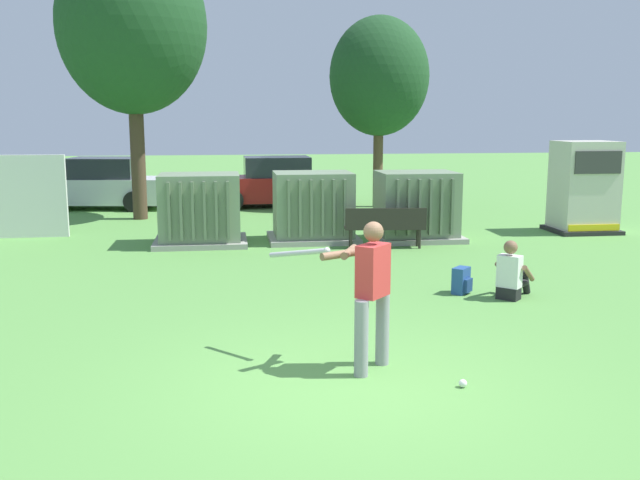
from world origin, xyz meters
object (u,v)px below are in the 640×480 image
(generator_enclosure, at_px, (584,187))
(backpack, at_px, (462,281))
(transformer_west, at_px, (200,210))
(seated_spectator, at_px, (512,275))
(parked_car_left_of_center, at_px, (274,183))
(sports_ball, at_px, (463,383))
(parked_car_leftmost, at_px, (101,185))
(transformer_mid_east, at_px, (416,207))
(batter, at_px, (368,287))
(park_bench, at_px, (385,225))
(transformer_mid_west, at_px, (313,208))

(generator_enclosure, bearing_deg, backpack, -131.76)
(transformer_west, relative_size, seated_spectator, 2.18)
(seated_spectator, distance_m, parked_car_left_of_center, 12.79)
(sports_ball, relative_size, parked_car_leftmost, 0.02)
(parked_car_leftmost, bearing_deg, backpack, -57.47)
(transformer_mid_east, height_order, batter, batter)
(transformer_west, bearing_deg, batter, -75.62)
(generator_enclosure, height_order, park_bench, generator_enclosure)
(sports_ball, height_order, backpack, backpack)
(batter, height_order, seated_spectator, batter)
(transformer_mid_west, distance_m, park_bench, 1.92)
(transformer_mid_west, relative_size, parked_car_left_of_center, 0.50)
(generator_enclosure, distance_m, parked_car_left_of_center, 9.75)
(transformer_west, distance_m, sports_ball, 9.78)
(transformer_west, relative_size, sports_ball, 23.33)
(transformer_west, height_order, seated_spectator, transformer_west)
(generator_enclosure, bearing_deg, transformer_west, -177.00)
(batter, xyz_separation_m, parked_car_leftmost, (-5.54, 15.51, -0.22))
(parked_car_left_of_center, bearing_deg, parked_car_leftmost, 178.18)
(park_bench, distance_m, parked_car_left_of_center, 8.10)
(backpack, bearing_deg, generator_enclosure, 48.24)
(transformer_mid_east, height_order, parked_car_leftmost, same)
(park_bench, height_order, parked_car_left_of_center, parked_car_left_of_center)
(transformer_mid_east, xyz_separation_m, seated_spectator, (0.06, -5.60, -0.41))
(sports_ball, bearing_deg, backpack, 71.42)
(transformer_mid_east, relative_size, parked_car_leftmost, 0.48)
(sports_ball, distance_m, backpack, 4.21)
(batter, bearing_deg, transformer_mid_east, 71.23)
(generator_enclosure, relative_size, sports_ball, 25.56)
(sports_ball, bearing_deg, seated_spectator, 60.47)
(transformer_mid_west, bearing_deg, parked_car_leftmost, 131.19)
(park_bench, xyz_separation_m, parked_car_left_of_center, (-1.95, 7.86, 0.22))
(transformer_mid_west, xyz_separation_m, seated_spectator, (2.52, -5.78, -0.41))
(parked_car_leftmost, bearing_deg, parked_car_left_of_center, -1.82)
(transformer_west, height_order, transformer_mid_east, same)
(transformer_mid_west, bearing_deg, transformer_west, -176.95)
(transformer_mid_west, height_order, parked_car_leftmost, same)
(batter, relative_size, parked_car_leftmost, 0.40)
(sports_ball, relative_size, backpack, 0.20)
(seated_spectator, bearing_deg, parked_car_leftmost, 123.97)
(seated_spectator, height_order, backpack, seated_spectator)
(transformer_mid_east, distance_m, batter, 8.98)
(generator_enclosure, height_order, parked_car_leftmost, generator_enclosure)
(generator_enclosure, bearing_deg, transformer_mid_east, -173.19)
(generator_enclosure, bearing_deg, transformer_mid_west, -177.02)
(transformer_mid_east, relative_size, generator_enclosure, 0.91)
(batter, relative_size, sports_ball, 19.33)
(park_bench, relative_size, batter, 1.05)
(backpack, bearing_deg, transformer_mid_west, 108.65)
(transformer_west, xyz_separation_m, parked_car_leftmost, (-3.35, 6.97, -0.04))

